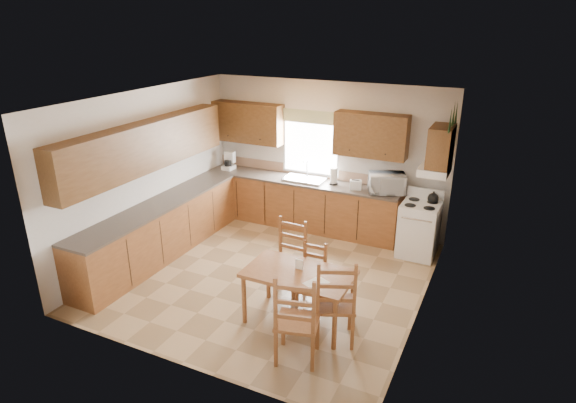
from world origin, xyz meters
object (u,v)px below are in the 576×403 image
at_px(dining_table, 299,297).
at_px(chair_near_right, 335,299).
at_px(microwave, 387,183).
at_px(stove, 419,230).
at_px(chair_near_left, 298,316).
at_px(chair_far_left, 287,260).
at_px(chair_far_right, 311,275).

height_order(dining_table, chair_near_right, chair_near_right).
distance_m(microwave, dining_table, 2.95).
bearing_deg(stove, chair_near_right, -98.21).
distance_m(dining_table, chair_near_left, 0.75).
distance_m(chair_near_left, chair_far_left, 1.41).
bearing_deg(dining_table, chair_far_left, 128.93).
xyz_separation_m(dining_table, chair_far_left, (-0.43, 0.54, 0.18)).
relative_size(dining_table, chair_far_right, 1.59).
bearing_deg(chair_far_right, chair_near_left, -76.80).
distance_m(stove, chair_near_left, 3.33).
bearing_deg(chair_near_right, chair_far_left, -58.39).
height_order(chair_near_left, chair_near_right, chair_near_left).
bearing_deg(chair_far_left, chair_far_right, -5.51).
relative_size(chair_far_left, chair_far_right, 1.27).
height_order(stove, microwave, microwave).
relative_size(chair_near_right, chair_far_right, 1.33).
xyz_separation_m(dining_table, chair_near_left, (0.29, -0.66, 0.21)).
height_order(dining_table, chair_near_left, chair_near_left).
bearing_deg(microwave, chair_near_left, -113.78).
xyz_separation_m(stove, chair_far_left, (-1.44, -2.04, 0.10)).
bearing_deg(chair_near_right, chair_near_left, 40.12).
relative_size(chair_near_left, chair_far_left, 1.05).
bearing_deg(chair_far_left, chair_near_right, -33.49).
distance_m(chair_near_left, chair_near_right, 0.58).
relative_size(dining_table, chair_near_right, 1.19).
relative_size(stove, chair_far_left, 0.82).
bearing_deg(chair_far_right, stove, 61.26).
xyz_separation_m(stove, chair_far_right, (-1.04, -2.09, -0.02)).
bearing_deg(dining_table, chair_near_right, -14.90).
bearing_deg(microwave, chair_near_right, -109.00).
bearing_deg(microwave, chair_far_right, -122.07).
distance_m(chair_near_right, chair_far_right, 0.88).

